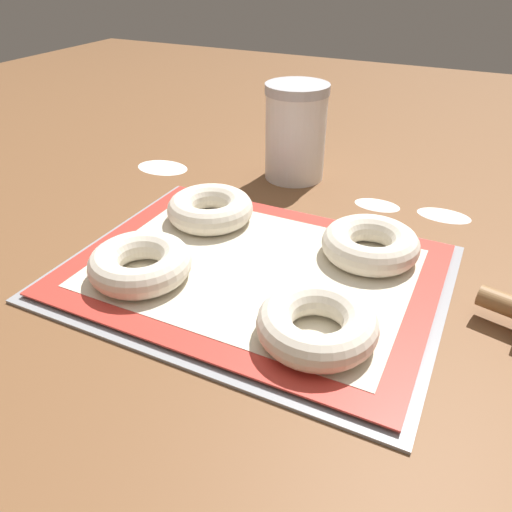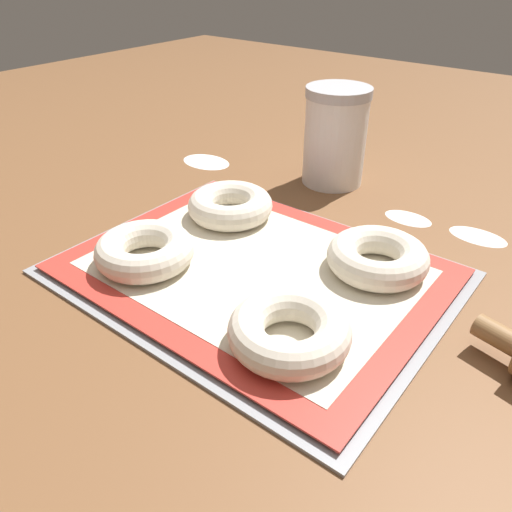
{
  "view_description": "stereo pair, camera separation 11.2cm",
  "coord_description": "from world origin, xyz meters",
  "px_view_note": "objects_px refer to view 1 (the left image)",
  "views": [
    {
      "loc": [
        0.24,
        -0.48,
        0.36
      ],
      "look_at": [
        0.0,
        -0.0,
        0.03
      ],
      "focal_mm": 35.0,
      "sensor_mm": 36.0,
      "label": 1
    },
    {
      "loc": [
        0.33,
        -0.42,
        0.36
      ],
      "look_at": [
        0.0,
        -0.0,
        0.03
      ],
      "focal_mm": 35.0,
      "sensor_mm": 36.0,
      "label": 2
    }
  ],
  "objects_px": {
    "baking_tray": "(256,273)",
    "bagel_back_right": "(370,244)",
    "flour_canister": "(296,132)",
    "bagel_front_right": "(317,324)",
    "bagel_front_left": "(140,263)",
    "bagel_back_left": "(210,209)"
  },
  "relations": [
    {
      "from": "bagel_back_left",
      "to": "baking_tray",
      "type": "bearing_deg",
      "value": -36.71
    },
    {
      "from": "baking_tray",
      "to": "flour_canister",
      "type": "distance_m",
      "value": 0.34
    },
    {
      "from": "bagel_front_left",
      "to": "bagel_front_right",
      "type": "relative_size",
      "value": 1.0
    },
    {
      "from": "baking_tray",
      "to": "flour_canister",
      "type": "xyz_separation_m",
      "value": [
        -0.08,
        0.32,
        0.08
      ]
    },
    {
      "from": "bagel_back_left",
      "to": "flour_canister",
      "type": "height_order",
      "value": "flour_canister"
    },
    {
      "from": "baking_tray",
      "to": "bagel_front_left",
      "type": "relative_size",
      "value": 3.74
    },
    {
      "from": "bagel_front_right",
      "to": "baking_tray",
      "type": "bearing_deg",
      "value": 141.61
    },
    {
      "from": "bagel_back_left",
      "to": "bagel_back_right",
      "type": "xyz_separation_m",
      "value": [
        0.24,
        0.0,
        0.0
      ]
    },
    {
      "from": "bagel_back_left",
      "to": "flour_canister",
      "type": "xyz_separation_m",
      "value": [
        0.04,
        0.23,
        0.05
      ]
    },
    {
      "from": "bagel_front_left",
      "to": "bagel_front_right",
      "type": "bearing_deg",
      "value": -3.26
    },
    {
      "from": "baking_tray",
      "to": "bagel_back_left",
      "type": "xyz_separation_m",
      "value": [
        -0.12,
        0.09,
        0.03
      ]
    },
    {
      "from": "bagel_front_left",
      "to": "flour_canister",
      "type": "height_order",
      "value": "flour_canister"
    },
    {
      "from": "baking_tray",
      "to": "bagel_back_right",
      "type": "relative_size",
      "value": 3.74
    },
    {
      "from": "flour_canister",
      "to": "bagel_front_left",
      "type": "bearing_deg",
      "value": -95.93
    },
    {
      "from": "bagel_front_left",
      "to": "bagel_back_right",
      "type": "xyz_separation_m",
      "value": [
        0.24,
        0.17,
        0.0
      ]
    },
    {
      "from": "bagel_front_right",
      "to": "bagel_back_left",
      "type": "relative_size",
      "value": 1.0
    },
    {
      "from": "flour_canister",
      "to": "bagel_back_right",
      "type": "bearing_deg",
      "value": -48.64
    },
    {
      "from": "baking_tray",
      "to": "flour_canister",
      "type": "relative_size",
      "value": 2.87
    },
    {
      "from": "bagel_front_right",
      "to": "bagel_back_right",
      "type": "bearing_deg",
      "value": 87.87
    },
    {
      "from": "baking_tray",
      "to": "bagel_front_right",
      "type": "relative_size",
      "value": 3.74
    },
    {
      "from": "bagel_back_left",
      "to": "bagel_back_right",
      "type": "bearing_deg",
      "value": 0.8
    },
    {
      "from": "bagel_back_right",
      "to": "flour_canister",
      "type": "relative_size",
      "value": 0.77
    }
  ]
}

